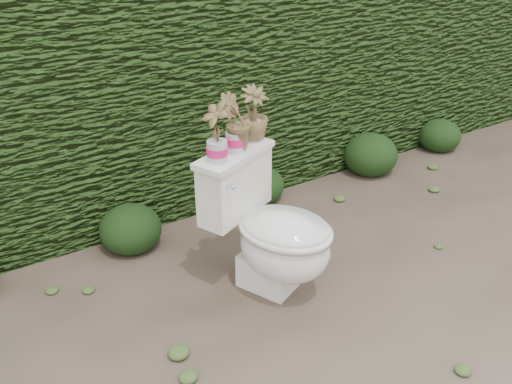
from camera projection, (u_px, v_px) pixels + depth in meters
ground at (296, 297)px, 2.99m from camera, size 60.00×60.00×0.00m
hedge at (165, 85)px, 3.81m from camera, size 8.00×1.00×1.60m
toilet at (272, 233)px, 2.92m from camera, size 0.69×0.80×0.78m
potted_plant_left at (217, 133)px, 2.66m from camera, size 0.12×0.17×0.30m
potted_plant_center at (235, 125)px, 2.78m from camera, size 0.19×0.17×0.29m
potted_plant_right at (254, 116)px, 2.90m from camera, size 0.17×0.17×0.29m
liriope_clump_2 at (130, 225)px, 3.38m from camera, size 0.39×0.39×0.31m
liriope_clump_3 at (260, 182)px, 3.93m from camera, size 0.36×0.36×0.28m
liriope_clump_4 at (371, 151)px, 4.34m from camera, size 0.44×0.44×0.35m
liriope_clump_5 at (440, 133)px, 4.77m from camera, size 0.37×0.37×0.30m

